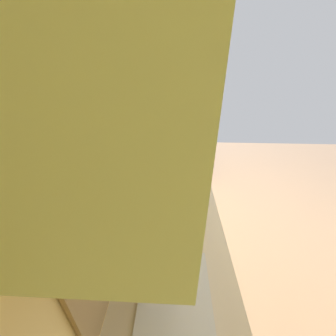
# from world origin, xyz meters

# --- Properties ---
(ground_plane) EXTENTS (6.45, 6.45, 0.00)m
(ground_plane) POSITION_xyz_m (0.00, 0.00, 0.00)
(ground_plane) COLOR tan
(wall_back) EXTENTS (4.15, 0.12, 2.81)m
(wall_back) POSITION_xyz_m (0.00, 1.50, 1.41)
(wall_back) COLOR #F0CE7B
(wall_back) RESTS_ON ground_plane
(counter_run) EXTENTS (3.33, 0.65, 0.89)m
(counter_run) POSITION_xyz_m (-0.35, 1.13, 0.45)
(counter_run) COLOR beige
(counter_run) RESTS_ON ground_plane
(upper_cabinets) EXTENTS (2.53, 0.34, 0.59)m
(upper_cabinets) POSITION_xyz_m (-0.35, 1.27, 1.85)
(upper_cabinets) COLOR #D4ED99
(window_back_wall) EXTENTS (0.52, 0.02, 0.66)m
(window_back_wall) POSITION_xyz_m (-1.26, 1.43, 1.29)
(window_back_wall) COLOR #997A4C
(oven_range) EXTENTS (0.65, 0.62, 1.07)m
(oven_range) POSITION_xyz_m (1.64, 1.14, 0.46)
(oven_range) COLOR black
(oven_range) RESTS_ON ground_plane
(sink_basin) EXTENTS (0.46, 0.34, 0.25)m
(sink_basin) POSITION_xyz_m (-1.26, 1.14, 0.91)
(sink_basin) COLOR #B7BABF
(sink_basin) RESTS_ON counter_run
(microwave) EXTENTS (0.48, 0.38, 0.26)m
(microwave) POSITION_xyz_m (-0.19, 1.15, 1.02)
(microwave) COLOR #B7BABF
(microwave) RESTS_ON counter_run
(bowl) EXTENTS (0.13, 0.13, 0.05)m
(bowl) POSITION_xyz_m (0.95, 1.03, 0.92)
(bowl) COLOR #4C8CBF
(bowl) RESTS_ON counter_run
(kettle) EXTENTS (0.20, 0.14, 0.17)m
(kettle) POSITION_xyz_m (0.48, 1.03, 0.97)
(kettle) COLOR red
(kettle) RESTS_ON counter_run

